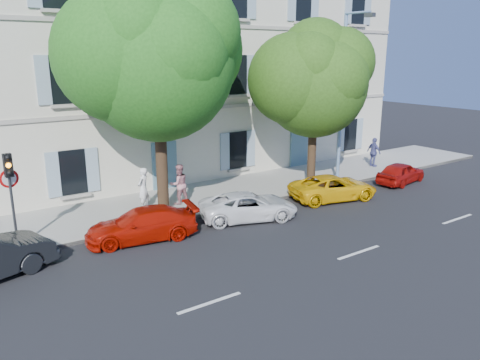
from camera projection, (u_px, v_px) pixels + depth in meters
ground at (285, 220)px, 19.34m from camera, size 90.00×90.00×0.00m
sidewalk at (226, 193)px, 22.86m from camera, size 36.00×4.50×0.15m
kerb at (252, 204)px, 21.14m from camera, size 36.00×0.16×0.16m
building at (169, 66)px, 25.90m from camera, size 28.00×7.00×12.00m
car_red_coupe at (142, 224)px, 17.14m from camera, size 4.30×2.38×1.18m
car_white_coupe at (249, 206)px, 19.29m from camera, size 4.46×3.11×1.13m
car_yellow_supercar at (333, 187)px, 21.95m from camera, size 4.51×2.86×1.16m
car_red_hatchback at (401, 173)px, 24.73m from camera, size 3.52×1.90×1.14m
tree_left at (157, 64)px, 18.31m from camera, size 6.11×6.11×9.47m
tree_right at (315, 85)px, 22.56m from camera, size 5.10×5.10×7.86m
traffic_light at (10, 181)px, 15.53m from camera, size 0.28×0.38×3.34m
road_sign at (11, 191)px, 15.79m from camera, size 0.63×0.20×2.77m
street_lamp at (345, 89)px, 23.67m from camera, size 0.30×1.80×8.46m
pedestrian_a at (143, 188)px, 20.05m from camera, size 0.79×0.75×1.82m
pedestrian_b at (179, 184)px, 20.76m from camera, size 0.91×0.73×1.80m
pedestrian_c at (374, 152)px, 27.69m from camera, size 0.50×1.04×1.73m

